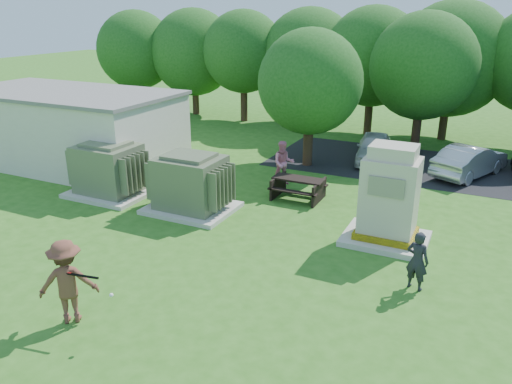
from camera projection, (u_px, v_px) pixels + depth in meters
The scene contains 15 objects.
ground at pixel (189, 287), 12.92m from camera, with size 120.00×120.00×0.00m, color #2D6619.
service_building at pixel (68, 129), 22.77m from camera, with size 10.00×5.00×3.20m, color beige.
service_building_roof at pixel (63, 92), 22.19m from camera, with size 10.20×5.20×0.15m, color slate.
parking_strip at pixel (498, 176), 21.46m from camera, with size 20.00×6.00×0.01m, color #232326.
transformer_left at pixel (109, 170), 19.04m from camera, with size 3.00×2.40×2.07m.
transformer_right at pixel (191, 184), 17.53m from camera, with size 3.00×2.40×2.07m.
generator_cabinet at pixel (389, 201), 15.01m from camera, with size 2.52×2.06×3.07m.
picnic_table at pixel (298, 186), 18.77m from camera, with size 1.91×1.43×0.82m.
batter at pixel (68, 282), 11.21m from camera, with size 1.30×0.75×2.02m, color brown.
person_by_generator at pixel (417, 261), 12.58m from camera, with size 0.58×0.38×1.59m, color black.
person_at_picnic at pixel (283, 163), 20.17m from camera, with size 0.88×0.69×1.82m, color pink.
car_white at pixel (374, 148), 23.35m from camera, with size 1.56×3.88×1.32m, color silver.
car_silver_a at pixel (470, 161), 21.29m from camera, with size 1.44×4.12×1.36m, color #ADAEB2.
batting_equipment at pixel (83, 278), 10.81m from camera, with size 1.35×0.21×0.32m.
tree_row at pixel (405, 61), 26.40m from camera, with size 41.30×13.30×7.30m.
Camera 1 is at (6.47, -9.39, 6.78)m, focal length 35.00 mm.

